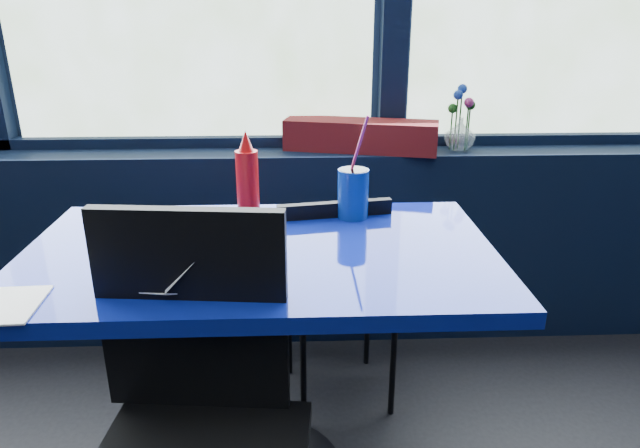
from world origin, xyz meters
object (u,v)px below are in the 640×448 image
Objects in this scene: planter_box at (361,135)px; soda_cup at (353,192)px; flower_vase at (460,131)px; food_basket at (182,260)px; chair_near_front at (195,413)px; near_table at (262,311)px; chair_near_back at (337,290)px; ketchup_bottle at (247,177)px.

soda_cup reaches higher than planter_box.
flower_vase reaches higher than food_basket.
flower_vase reaches higher than chair_near_front.
near_table is 0.42m from chair_near_back.
chair_near_back is at bearing -89.59° from planter_box.
soda_cup is (0.04, -0.10, 0.37)m from chair_near_back.
ketchup_bottle is at bearing 94.03° from food_basket.
food_basket is (-0.17, -0.14, 0.22)m from near_table.
flower_vase is at bearing -144.59° from chair_near_back.
soda_cup is (-0.09, -0.62, -0.03)m from planter_box.
chair_near_back is 2.33× the size of food_basket.
chair_near_front is at bearing -57.91° from food_basket.
near_table is 1.51× the size of chair_near_back.
planter_box is at bearing 81.92° from soda_cup.
food_basket is 0.57m from soda_cup.
food_basket is 1.37× the size of ketchup_bottle.
soda_cup is at bearing -9.63° from ketchup_bottle.
flower_vase is 0.74× the size of food_basket.
chair_near_front is 2.79× the size of food_basket.
food_basket is (-0.39, -0.47, 0.33)m from chair_near_back.
planter_box is 0.39m from flower_vase.
ketchup_bottle reaches higher than near_table.
flower_vase is (0.51, 0.51, 0.42)m from chair_near_back.
chair_near_front reaches higher than chair_near_back.
planter_box is at bearing 55.16° from ketchup_bottle.
near_table is at bearing 60.05° from food_basket.
flower_vase reaches higher than planter_box.
ketchup_bottle is 0.82× the size of soda_cup.
food_basket is (-0.52, -0.99, -0.07)m from planter_box.
chair_near_back is 0.49m from ketchup_bottle.
chair_near_back is 0.84m from flower_vase.
soda_cup is at bearing 99.46° from chair_near_back.
ketchup_bottle is (-0.79, -0.56, -0.02)m from flower_vase.
ketchup_bottle reaches higher than chair_near_front.
soda_cup is (-0.48, -0.61, -0.05)m from flower_vase.
soda_cup is at bearing 41.25° from near_table.
near_table is 1.16m from flower_vase.
soda_cup reaches higher than chair_near_front.
planter_box is (0.35, 0.85, 0.29)m from near_table.
flower_vase is (0.74, 0.84, 0.31)m from near_table.
food_basket is at bearing 107.70° from chair_near_front.
flower_vase is 0.84× the size of soda_cup.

